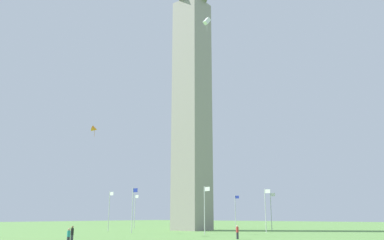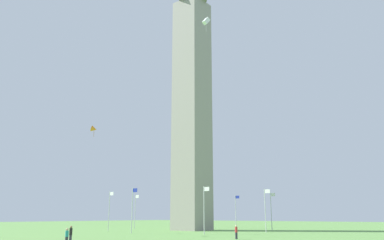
{
  "view_description": "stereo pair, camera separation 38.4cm",
  "coord_description": "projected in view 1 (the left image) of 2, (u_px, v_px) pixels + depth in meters",
  "views": [
    {
      "loc": [
        49.26,
        -63.19,
        2.85
      ],
      "look_at": [
        0.0,
        0.0,
        22.12
      ],
      "focal_mm": 37.19,
      "sensor_mm": 36.0,
      "label": 1
    },
    {
      "loc": [
        49.56,
        -62.95,
        2.85
      ],
      "look_at": [
        0.0,
        0.0,
        22.12
      ],
      "focal_mm": 37.19,
      "sensor_mm": 36.0,
      "label": 2
    }
  ],
  "objects": [
    {
      "name": "kite_orange_delta",
      "position": [
        95.0,
        129.0,
        61.36
      ],
      "size": [
        1.35,
        1.32,
        1.78
      ],
      "color": "orange"
    },
    {
      "name": "flagpole_ne",
      "position": [
        271.0,
        209.0,
        80.07
      ],
      "size": [
        1.12,
        0.14,
        7.38
      ],
      "color": "silver",
      "rests_on": "ground"
    },
    {
      "name": "ground_plane",
      "position": [
        192.0,
        230.0,
        77.23
      ],
      "size": [
        260.0,
        260.0,
        0.0
      ],
      "primitive_type": "plane",
      "color": "#609347"
    },
    {
      "name": "kite_white_box",
      "position": [
        207.0,
        21.0,
        60.66
      ],
      "size": [
        0.89,
        1.3,
        2.39
      ],
      "color": "white"
    },
    {
      "name": "person_red_shirt",
      "position": [
        237.0,
        232.0,
        49.12
      ],
      "size": [
        0.32,
        0.32,
        1.68
      ],
      "rotation": [
        0.0,
        0.0,
        2.16
      ],
      "color": "#2D2D38",
      "rests_on": "ground"
    },
    {
      "name": "flagpole_w",
      "position": [
        133.0,
        208.0,
        65.82
      ],
      "size": [
        1.12,
        0.14,
        7.38
      ],
      "color": "silver",
      "rests_on": "ground"
    },
    {
      "name": "flagpole_sw",
      "position": [
        109.0,
        209.0,
        76.22
      ],
      "size": [
        1.12,
        0.14,
        7.38
      ],
      "color": "silver",
      "rests_on": "ground"
    },
    {
      "name": "flagpole_e",
      "position": [
        236.0,
        210.0,
        90.47
      ],
      "size": [
        1.12,
        0.14,
        7.38
      ],
      "color": "silver",
      "rests_on": "ground"
    },
    {
      "name": "person_teal_shirt",
      "position": [
        68.0,
        237.0,
        39.06
      ],
      "size": [
        0.32,
        0.32,
        1.62
      ],
      "rotation": [
        0.0,
        0.0,
        2.27
      ],
      "color": "#2D2D38",
      "rests_on": "ground"
    },
    {
      "name": "obelisk_monument",
      "position": [
        192.0,
        95.0,
        83.69
      ],
      "size": [
        6.08,
        6.08,
        55.24
      ],
      "color": "gray",
      "rests_on": "ground"
    },
    {
      "name": "person_black_shirt",
      "position": [
        72.0,
        234.0,
        42.84
      ],
      "size": [
        0.32,
        0.32,
        1.76
      ],
      "rotation": [
        0.0,
        0.0,
        2.34
      ],
      "color": "#2D2D38",
      "rests_on": "ground"
    },
    {
      "name": "flagpole_nw",
      "position": [
        205.0,
        207.0,
        62.63
      ],
      "size": [
        1.12,
        0.14,
        7.38
      ],
      "color": "silver",
      "rests_on": "ground"
    },
    {
      "name": "flagpole_n",
      "position": [
        266.0,
        208.0,
        68.54
      ],
      "size": [
        1.12,
        0.14,
        7.38
      ],
      "color": "silver",
      "rests_on": "ground"
    },
    {
      "name": "flagpole_se",
      "position": [
        184.0,
        210.0,
        93.66
      ],
      "size": [
        1.12,
        0.14,
        7.38
      ],
      "color": "silver",
      "rests_on": "ground"
    },
    {
      "name": "flagpole_s",
      "position": [
        135.0,
        210.0,
        87.76
      ],
      "size": [
        1.12,
        0.14,
        7.38
      ],
      "color": "silver",
      "rests_on": "ground"
    }
  ]
}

